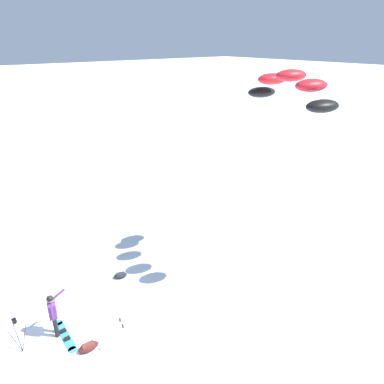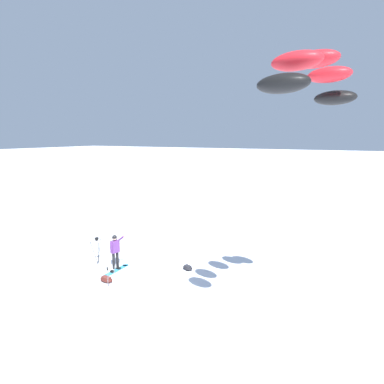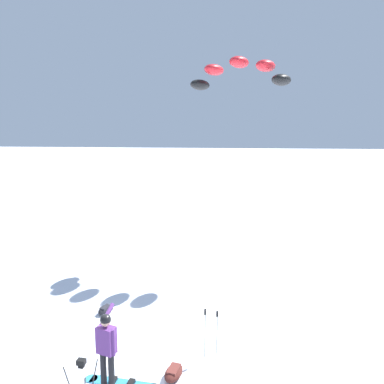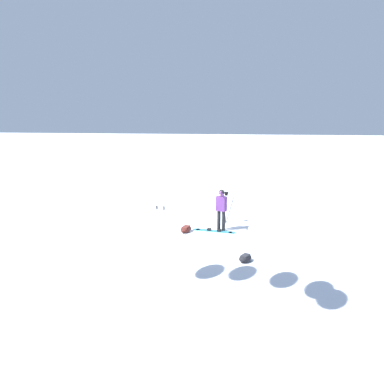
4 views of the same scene
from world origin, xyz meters
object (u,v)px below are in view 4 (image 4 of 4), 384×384
at_px(gear_bag_large, 245,258).
at_px(ski_poles, 161,217).
at_px(snowboarder, 221,206).
at_px(snowboard, 214,231).
at_px(gear_bag_small, 186,229).
at_px(camera_tripod, 226,201).

height_order(gear_bag_large, ski_poles, ski_poles).
xyz_separation_m(snowboarder, snowboard, (0.19, -0.26, -1.06)).
relative_size(gear_bag_large, ski_poles, 0.52).
bearing_deg(snowboarder, ski_poles, -53.18).
bearing_deg(snowboard, snowboarder, 125.75).
xyz_separation_m(gear_bag_large, gear_bag_small, (-2.73, -2.86, 0.01)).
relative_size(snowboarder, snowboard, 0.97).
relative_size(snowboarder, gear_bag_large, 2.71).
xyz_separation_m(gear_bag_large, camera_tripod, (-4.54, -1.51, 0.91)).
bearing_deg(gear_bag_small, camera_tripod, 143.44).
xyz_separation_m(camera_tripod, gear_bag_small, (1.82, -1.35, -0.90)).
xyz_separation_m(snowboarder, gear_bag_large, (3.34, 1.49, -0.96)).
bearing_deg(gear_bag_large, camera_tripod, -161.60).
relative_size(gear_bag_large, camera_tripod, 0.45).
relative_size(snowboarder, gear_bag_small, 2.43).
relative_size(snowboard, ski_poles, 1.45).
bearing_deg(snowboard, gear_bag_small, -68.96).
relative_size(snowboard, gear_bag_large, 2.79).
distance_m(snowboard, gear_bag_large, 3.61).
bearing_deg(snowboarder, gear_bag_large, 24.07).
height_order(snowboarder, camera_tripod, snowboarder).
height_order(camera_tripod, gear_bag_small, camera_tripod).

